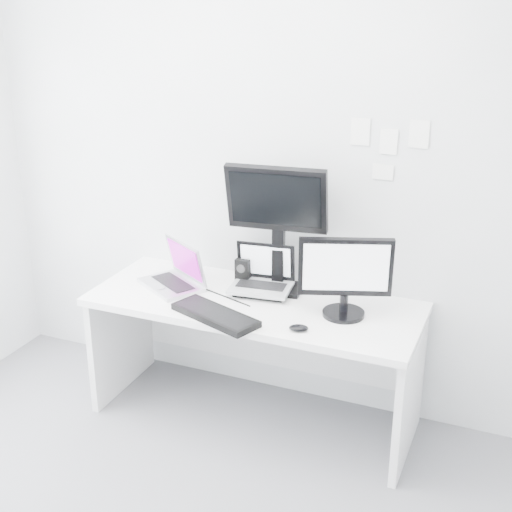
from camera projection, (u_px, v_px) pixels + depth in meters
name	position (u px, v px, depth m)	size (l,w,h in m)	color
back_wall	(278.00, 174.00, 3.88)	(3.60, 3.60, 0.00)	silver
desk	(254.00, 360.00, 3.93)	(1.80, 0.70, 0.73)	white
macbook	(170.00, 265.00, 3.93)	(0.36, 0.27, 0.27)	#B4B4B9
speaker	(244.00, 271.00, 3.98)	(0.08, 0.08, 0.16)	black
dell_laptop	(261.00, 271.00, 3.84)	(0.33, 0.26, 0.27)	#A6A9AE
rear_monitor	(277.00, 227.00, 3.81)	(0.54, 0.20, 0.74)	black
samsung_monitor	(345.00, 276.00, 3.55)	(0.48, 0.22, 0.44)	black
keyboard	(215.00, 315.00, 3.60)	(0.49, 0.17, 0.03)	black
mouse	(299.00, 328.00, 3.46)	(0.10, 0.06, 0.03)	black
wall_note_0	(360.00, 132.00, 3.61)	(0.10, 0.00, 0.14)	white
wall_note_1	(389.00, 142.00, 3.57)	(0.09, 0.00, 0.13)	white
wall_note_2	(419.00, 134.00, 3.50)	(0.10, 0.00, 0.14)	white
wall_note_3	(383.00, 172.00, 3.64)	(0.11, 0.00, 0.08)	white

